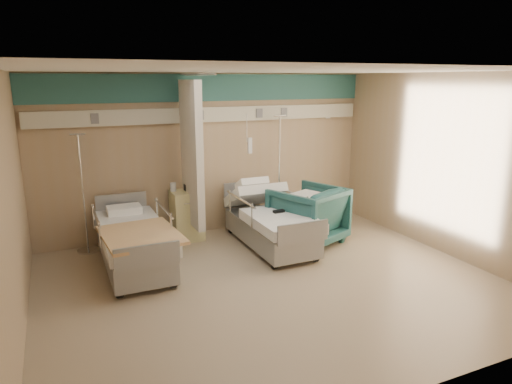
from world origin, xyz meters
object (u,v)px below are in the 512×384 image
bed_left (134,247)px  iv_stand_left (86,228)px  bed_right (270,228)px  bedside_cabinet (187,215)px  visitor_armchair (308,215)px  iv_stand_right (279,203)px

bed_left → iv_stand_left: size_ratio=1.14×
bed_right → bed_left: same height
bedside_cabinet → visitor_armchair: 2.06m
bed_right → iv_stand_right: iv_stand_right is taller
bed_left → iv_stand_right: 2.99m
bed_right → bed_left: size_ratio=1.00×
bedside_cabinet → visitor_armchair: bearing=-29.1°
bed_left → visitor_armchair: (2.85, -0.10, 0.17)m
bed_right → bedside_cabinet: 1.46m
bed_right → iv_stand_right: size_ratio=1.04×
bed_left → iv_stand_left: iv_stand_left is taller
bed_right → visitor_armchair: (0.65, -0.10, 0.17)m
bed_left → bedside_cabinet: (1.05, 0.90, 0.11)m
bed_right → visitor_armchair: size_ratio=2.03×
visitor_armchair → iv_stand_right: (-0.01, 1.05, -0.06)m
bed_left → iv_stand_left: 1.14m
iv_stand_right → iv_stand_left: size_ratio=1.09×
iv_stand_left → bed_right: bearing=-19.4°
bed_right → iv_stand_left: iv_stand_left is taller
bed_left → visitor_armchair: size_ratio=2.03×
bed_right → bed_left: 2.20m
bed_left → visitor_armchair: bearing=-2.0°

